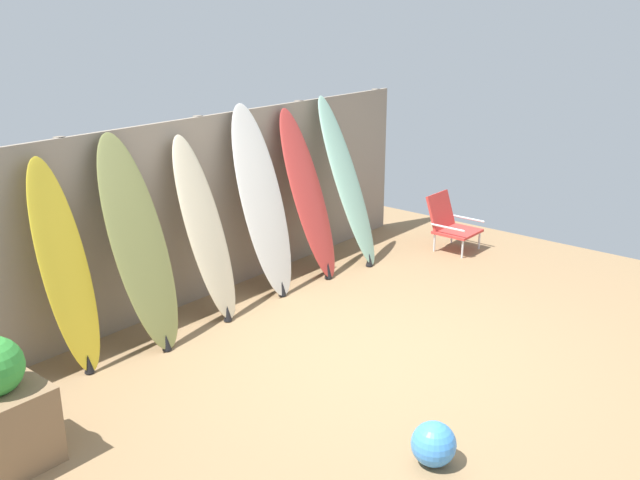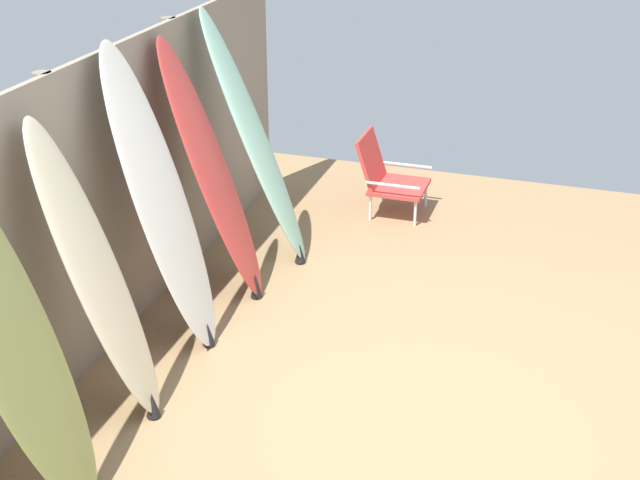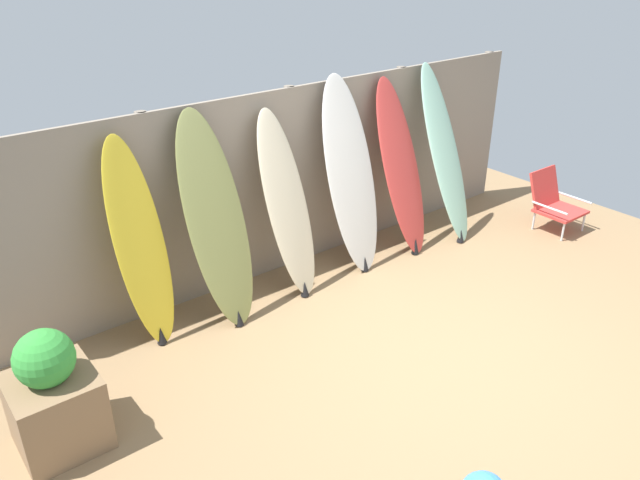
{
  "view_description": "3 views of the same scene",
  "coord_description": "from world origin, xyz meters",
  "px_view_note": "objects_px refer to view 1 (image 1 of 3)",
  "views": [
    {
      "loc": [
        -4.43,
        -3.14,
        2.81
      ],
      "look_at": [
        0.03,
        0.56,
        0.88
      ],
      "focal_mm": 40.0,
      "sensor_mm": 36.0,
      "label": 1
    },
    {
      "loc": [
        -3.87,
        -0.74,
        3.01
      ],
      "look_at": [
        0.13,
        0.56,
        1.0
      ],
      "focal_mm": 50.0,
      "sensor_mm": 36.0,
      "label": 2
    },
    {
      "loc": [
        -3.31,
        -2.64,
        3.09
      ],
      "look_at": [
        -0.47,
        0.97,
        0.79
      ],
      "focal_mm": 35.0,
      "sensor_mm": 36.0,
      "label": 3
    }
  ],
  "objects_px": {
    "surfboard_red_4": "(308,196)",
    "beach_ball": "(434,444)",
    "surfboard_white_3": "(263,203)",
    "surfboard_olive_1": "(139,244)",
    "planter_box": "(0,412)",
    "surfboard_seafoam_5": "(347,182)",
    "beach_chair": "(450,222)",
    "surfboard_yellow_0": "(65,270)",
    "surfboard_cream_2": "(205,230)"
  },
  "relations": [
    {
      "from": "surfboard_cream_2",
      "to": "surfboard_white_3",
      "type": "relative_size",
      "value": 0.9
    },
    {
      "from": "surfboard_olive_1",
      "to": "surfboard_seafoam_5",
      "type": "height_order",
      "value": "surfboard_seafoam_5"
    },
    {
      "from": "planter_box",
      "to": "surfboard_seafoam_5",
      "type": "bearing_deg",
      "value": 8.49
    },
    {
      "from": "beach_ball",
      "to": "surfboard_yellow_0",
      "type": "bearing_deg",
      "value": 104.27
    },
    {
      "from": "surfboard_seafoam_5",
      "to": "beach_chair",
      "type": "height_order",
      "value": "surfboard_seafoam_5"
    },
    {
      "from": "surfboard_yellow_0",
      "to": "planter_box",
      "type": "bearing_deg",
      "value": -141.36
    },
    {
      "from": "surfboard_white_3",
      "to": "surfboard_red_4",
      "type": "bearing_deg",
      "value": -2.16
    },
    {
      "from": "surfboard_white_3",
      "to": "surfboard_cream_2",
      "type": "bearing_deg",
      "value": -179.52
    },
    {
      "from": "surfboard_seafoam_5",
      "to": "surfboard_olive_1",
      "type": "bearing_deg",
      "value": 178.64
    },
    {
      "from": "planter_box",
      "to": "surfboard_red_4",
      "type": "bearing_deg",
      "value": 10.71
    },
    {
      "from": "beach_chair",
      "to": "beach_ball",
      "type": "height_order",
      "value": "beach_chair"
    },
    {
      "from": "surfboard_yellow_0",
      "to": "surfboard_white_3",
      "type": "relative_size",
      "value": 0.91
    },
    {
      "from": "surfboard_cream_2",
      "to": "beach_chair",
      "type": "bearing_deg",
      "value": -13.87
    },
    {
      "from": "surfboard_olive_1",
      "to": "beach_chair",
      "type": "relative_size",
      "value": 2.77
    },
    {
      "from": "surfboard_olive_1",
      "to": "surfboard_cream_2",
      "type": "xyz_separation_m",
      "value": [
        0.74,
        0.02,
        -0.06
      ]
    },
    {
      "from": "surfboard_red_4",
      "to": "surfboard_seafoam_5",
      "type": "relative_size",
      "value": 0.96
    },
    {
      "from": "surfboard_seafoam_5",
      "to": "planter_box",
      "type": "height_order",
      "value": "surfboard_seafoam_5"
    },
    {
      "from": "surfboard_seafoam_5",
      "to": "surfboard_cream_2",
      "type": "bearing_deg",
      "value": 177.67
    },
    {
      "from": "beach_chair",
      "to": "surfboard_red_4",
      "type": "bearing_deg",
      "value": 165.71
    },
    {
      "from": "planter_box",
      "to": "beach_ball",
      "type": "xyz_separation_m",
      "value": [
        1.74,
        -2.1,
        -0.23
      ]
    },
    {
      "from": "surfboard_olive_1",
      "to": "surfboard_seafoam_5",
      "type": "relative_size",
      "value": 0.98
    },
    {
      "from": "surfboard_white_3",
      "to": "beach_chair",
      "type": "bearing_deg",
      "value": -18.23
    },
    {
      "from": "surfboard_olive_1",
      "to": "beach_ball",
      "type": "height_order",
      "value": "surfboard_olive_1"
    },
    {
      "from": "surfboard_red_4",
      "to": "beach_ball",
      "type": "relative_size",
      "value": 6.12
    },
    {
      "from": "surfboard_yellow_0",
      "to": "planter_box",
      "type": "relative_size",
      "value": 1.95
    },
    {
      "from": "surfboard_cream_2",
      "to": "surfboard_olive_1",
      "type": "bearing_deg",
      "value": -178.7
    },
    {
      "from": "beach_chair",
      "to": "planter_box",
      "type": "relative_size",
      "value": 0.74
    },
    {
      "from": "surfboard_olive_1",
      "to": "surfboard_red_4",
      "type": "bearing_deg",
      "value": -0.05
    },
    {
      "from": "surfboard_yellow_0",
      "to": "surfboard_red_4",
      "type": "xyz_separation_m",
      "value": [
        2.81,
        -0.08,
        0.03
      ]
    },
    {
      "from": "surfboard_white_3",
      "to": "surfboard_olive_1",
      "type": "bearing_deg",
      "value": -179.12
    },
    {
      "from": "surfboard_red_4",
      "to": "surfboard_seafoam_5",
      "type": "xyz_separation_m",
      "value": [
        0.59,
        -0.06,
        0.04
      ]
    },
    {
      "from": "surfboard_yellow_0",
      "to": "beach_chair",
      "type": "xyz_separation_m",
      "value": [
        4.52,
        -0.84,
        -0.51
      ]
    },
    {
      "from": "surfboard_white_3",
      "to": "beach_chair",
      "type": "xyz_separation_m",
      "value": [
        2.37,
        -0.78,
        -0.61
      ]
    },
    {
      "from": "surfboard_seafoam_5",
      "to": "beach_ball",
      "type": "distance_m",
      "value": 3.91
    },
    {
      "from": "surfboard_cream_2",
      "to": "beach_chair",
      "type": "xyz_separation_m",
      "value": [
        3.13,
        -0.77,
        -0.51
      ]
    },
    {
      "from": "surfboard_olive_1",
      "to": "surfboard_seafoam_5",
      "type": "xyz_separation_m",
      "value": [
        2.75,
        -0.07,
        0.02
      ]
    },
    {
      "from": "planter_box",
      "to": "surfboard_white_3",
      "type": "bearing_deg",
      "value": 13.32
    },
    {
      "from": "surfboard_red_4",
      "to": "beach_ball",
      "type": "bearing_deg",
      "value": -126.23
    },
    {
      "from": "surfboard_cream_2",
      "to": "beach_chair",
      "type": "height_order",
      "value": "surfboard_cream_2"
    },
    {
      "from": "beach_ball",
      "to": "beach_chair",
      "type": "bearing_deg",
      "value": 28.71
    },
    {
      "from": "surfboard_cream_2",
      "to": "surfboard_seafoam_5",
      "type": "bearing_deg",
      "value": -2.33
    },
    {
      "from": "surfboard_white_3",
      "to": "planter_box",
      "type": "distance_m",
      "value": 3.28
    },
    {
      "from": "beach_ball",
      "to": "surfboard_red_4",
      "type": "bearing_deg",
      "value": 53.77
    },
    {
      "from": "surfboard_red_4",
      "to": "beach_ball",
      "type": "height_order",
      "value": "surfboard_red_4"
    },
    {
      "from": "surfboard_yellow_0",
      "to": "surfboard_cream_2",
      "type": "bearing_deg",
      "value": -2.6
    },
    {
      "from": "surfboard_olive_1",
      "to": "surfboard_red_4",
      "type": "xyz_separation_m",
      "value": [
        2.16,
        -0.0,
        -0.02
      ]
    },
    {
      "from": "beach_chair",
      "to": "beach_ball",
      "type": "distance_m",
      "value": 4.31
    },
    {
      "from": "surfboard_red_4",
      "to": "surfboard_white_3",
      "type": "bearing_deg",
      "value": 177.84
    },
    {
      "from": "planter_box",
      "to": "surfboard_yellow_0",
      "type": "bearing_deg",
      "value": 38.64
    },
    {
      "from": "surfboard_cream_2",
      "to": "surfboard_red_4",
      "type": "bearing_deg",
      "value": -0.75
    }
  ]
}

